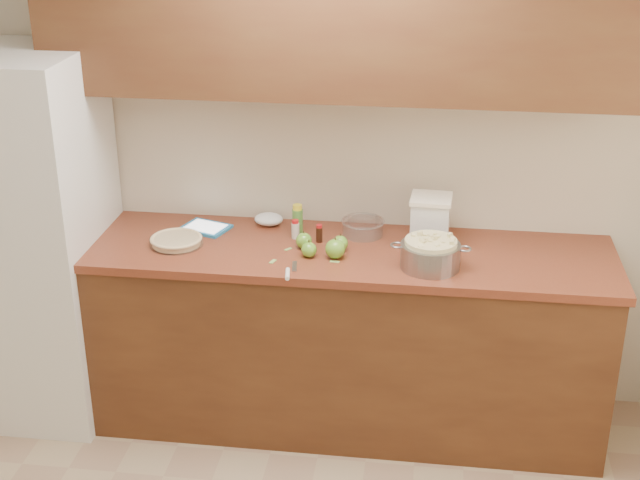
# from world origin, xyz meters

# --- Properties ---
(room_shell) EXTENTS (3.60, 3.60, 3.60)m
(room_shell) POSITION_xyz_m (0.00, 0.00, 1.30)
(room_shell) COLOR tan
(room_shell) RESTS_ON ground
(counter_run) EXTENTS (2.64, 0.68, 0.92)m
(counter_run) POSITION_xyz_m (0.00, 1.48, 0.46)
(counter_run) COLOR #593219
(counter_run) RESTS_ON ground
(upper_cabinets) EXTENTS (2.60, 0.34, 0.70)m
(upper_cabinets) POSITION_xyz_m (0.00, 1.63, 1.95)
(upper_cabinets) COLOR #543319
(upper_cabinets) RESTS_ON room_shell
(fridge) EXTENTS (0.70, 0.70, 1.80)m
(fridge) POSITION_xyz_m (-1.44, 1.44, 0.90)
(fridge) COLOR silver
(fridge) RESTS_ON ground
(pie) EXTENTS (0.25, 0.25, 0.04)m
(pie) POSITION_xyz_m (-0.70, 1.42, 0.94)
(pie) COLOR silver
(pie) RESTS_ON counter_run
(colander) EXTENTS (0.35, 0.26, 0.13)m
(colander) POSITION_xyz_m (0.47, 1.33, 0.98)
(colander) COLOR gray
(colander) RESTS_ON counter_run
(flour_canister) EXTENTS (0.19, 0.19, 0.23)m
(flour_canister) POSITION_xyz_m (0.46, 1.60, 1.04)
(flour_canister) COLOR silver
(flour_canister) RESTS_ON counter_run
(tablet) EXTENTS (0.26, 0.23, 0.02)m
(tablet) POSITION_xyz_m (-0.61, 1.62, 0.93)
(tablet) COLOR #2882C0
(tablet) RESTS_ON counter_run
(paring_knife) EXTENTS (0.05, 0.20, 0.02)m
(paring_knife) POSITION_xyz_m (-0.13, 1.17, 0.93)
(paring_knife) COLOR gray
(paring_knife) RESTS_ON counter_run
(lemon_bottle) EXTENTS (0.05, 0.05, 0.14)m
(lemon_bottle) POSITION_xyz_m (-0.17, 1.64, 0.99)
(lemon_bottle) COLOR #4C8C38
(lemon_bottle) RESTS_ON counter_run
(cinnamon_shaker) EXTENTS (0.04, 0.04, 0.09)m
(cinnamon_shaker) POSITION_xyz_m (-0.16, 1.57, 0.96)
(cinnamon_shaker) COLOR beige
(cinnamon_shaker) RESTS_ON counter_run
(vanilla_bottle) EXTENTS (0.03, 0.03, 0.09)m
(vanilla_bottle) POSITION_xyz_m (-0.05, 1.54, 0.96)
(vanilla_bottle) COLOR black
(vanilla_bottle) RESTS_ON counter_run
(mixing_bowl) EXTENTS (0.21, 0.21, 0.08)m
(mixing_bowl) POSITION_xyz_m (0.15, 1.65, 0.96)
(mixing_bowl) COLOR silver
(mixing_bowl) RESTS_ON counter_run
(paper_towel) EXTENTS (0.17, 0.15, 0.06)m
(paper_towel) POSITION_xyz_m (-0.32, 1.72, 0.95)
(paper_towel) COLOR white
(paper_towel) RESTS_ON counter_run
(apple_left) EXTENTS (0.07, 0.07, 0.09)m
(apple_left) POSITION_xyz_m (-0.11, 1.46, 0.96)
(apple_left) COLOR #629E2B
(apple_left) RESTS_ON counter_run
(apple_center) EXTENTS (0.07, 0.07, 0.08)m
(apple_center) POSITION_xyz_m (0.06, 1.45, 0.96)
(apple_center) COLOR #629E2B
(apple_center) RESTS_ON counter_run
(apple_front) EXTENTS (0.07, 0.07, 0.08)m
(apple_front) POSITION_xyz_m (-0.07, 1.37, 0.96)
(apple_front) COLOR #629E2B
(apple_front) RESTS_ON counter_run
(apple_extra) EXTENTS (0.09, 0.09, 0.10)m
(apple_extra) POSITION_xyz_m (0.05, 1.37, 0.97)
(apple_extra) COLOR #629E2B
(apple_extra) RESTS_ON counter_run
(peel_a) EXTENTS (0.03, 0.04, 0.00)m
(peel_a) POSITION_xyz_m (-0.18, 1.43, 0.92)
(peel_a) COLOR #96BC5B
(peel_a) RESTS_ON counter_run
(peel_b) EXTENTS (0.03, 0.05, 0.00)m
(peel_b) POSITION_xyz_m (-0.22, 1.29, 0.92)
(peel_b) COLOR #96BC5B
(peel_b) RESTS_ON counter_run
(peel_c) EXTENTS (0.04, 0.02, 0.00)m
(peel_c) POSITION_xyz_m (0.05, 1.33, 0.92)
(peel_c) COLOR #96BC5B
(peel_c) RESTS_ON counter_run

